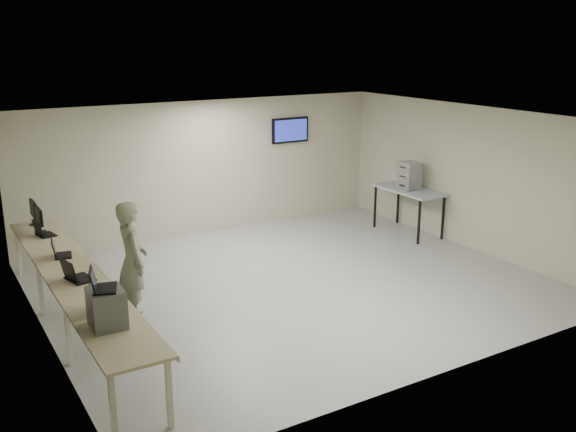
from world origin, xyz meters
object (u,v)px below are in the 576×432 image
equipment_box (107,308)px  side_table (409,192)px  soldier (133,261)px  workbench (74,278)px

equipment_box → side_table: equipment_box is taller
soldier → side_table: soldier is taller
equipment_box → side_table: bearing=25.4°
equipment_box → side_table: 7.92m
workbench → soldier: 0.86m
workbench → soldier: size_ratio=3.33×
equipment_box → soldier: size_ratio=0.25×
equipment_box → soldier: (0.91, 1.97, -0.22)m
soldier → side_table: bearing=-75.2°
workbench → side_table: size_ratio=3.74×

